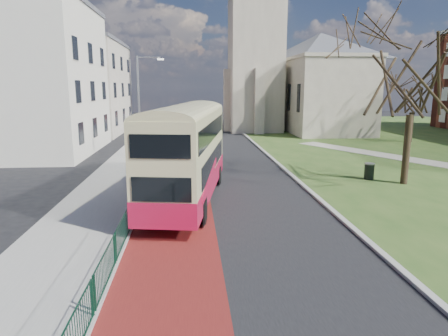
{
  "coord_description": "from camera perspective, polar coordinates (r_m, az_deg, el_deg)",
  "views": [
    {
      "loc": [
        -0.44,
        -14.5,
        5.74
      ],
      "look_at": [
        1.09,
        3.83,
        2.0
      ],
      "focal_mm": 32.0,
      "sensor_mm": 36.0,
      "label": 1
    }
  ],
  "objects": [
    {
      "name": "street_block_near",
      "position": [
        38.95,
        -25.7,
        11.52
      ],
      "size": [
        10.3,
        14.3,
        13.0
      ],
      "color": "silver",
      "rests_on": "ground"
    },
    {
      "name": "street_block_far",
      "position": [
        54.23,
        -19.62,
        10.86
      ],
      "size": [
        10.3,
        16.3,
        11.5
      ],
      "color": "#B7AD9B",
      "rests_on": "ground"
    },
    {
      "name": "litter_bin",
      "position": [
        26.65,
        20.03,
        -0.43
      ],
      "size": [
        0.84,
        0.84,
        1.02
      ],
      "rotation": [
        0.0,
        0.0,
        0.41
      ],
      "color": "black",
      "rests_on": "grass_green"
    },
    {
      "name": "gothic_church",
      "position": [
        54.59,
        9.58,
        19.12
      ],
      "size": [
        16.38,
        18.0,
        40.0
      ],
      "color": "gray",
      "rests_on": "ground"
    },
    {
      "name": "road_carriageway",
      "position": [
        35.03,
        -1.54,
        2.06
      ],
      "size": [
        9.0,
        120.0,
        0.01
      ],
      "primitive_type": "cube",
      "color": "black",
      "rests_on": "ground"
    },
    {
      "name": "kerb_east",
      "position": [
        37.52,
        5.32,
        2.74
      ],
      "size": [
        0.25,
        80.0,
        0.13
      ],
      "primitive_type": "cube",
      "color": "#999993",
      "rests_on": "ground"
    },
    {
      "name": "bus_lane",
      "position": [
        34.99,
        -5.96,
        1.99
      ],
      "size": [
        3.4,
        120.0,
        0.01
      ],
      "primitive_type": "cube",
      "color": "#591414",
      "rests_on": "ground"
    },
    {
      "name": "winter_tree_near",
      "position": [
        25.79,
        25.64,
        14.07
      ],
      "size": [
        7.62,
        7.62,
        10.61
      ],
      "rotation": [
        0.0,
        0.0,
        -0.06
      ],
      "color": "#302518",
      "rests_on": "grass_green"
    },
    {
      "name": "ground",
      "position": [
        15.6,
        -2.87,
        -10.1
      ],
      "size": [
        160.0,
        160.0,
        0.0
      ],
      "primitive_type": "plane",
      "color": "black",
      "rests_on": "ground"
    },
    {
      "name": "pedestrian_railing",
      "position": [
        19.38,
        -12.07,
        -4.29
      ],
      "size": [
        0.07,
        24.0,
        1.12
      ],
      "color": "#0C3523",
      "rests_on": "ground"
    },
    {
      "name": "kerb_west",
      "position": [
        35.06,
        -8.91,
        2.03
      ],
      "size": [
        0.25,
        120.0,
        0.13
      ],
      "primitive_type": "cube",
      "color": "#999993",
      "rests_on": "ground"
    },
    {
      "name": "streetlamp",
      "position": [
        32.76,
        -11.78,
        9.25
      ],
      "size": [
        2.13,
        0.18,
        8.0
      ],
      "color": "gray",
      "rests_on": "pavement_west"
    },
    {
      "name": "bus",
      "position": [
        20.02,
        -5.27,
        2.68
      ],
      "size": [
        4.4,
        11.55,
        4.72
      ],
      "rotation": [
        0.0,
        0.0,
        -0.16
      ],
      "color": "#B11035",
      "rests_on": "ground"
    },
    {
      "name": "winter_tree_far",
      "position": [
        46.37,
        25.52,
        10.17
      ],
      "size": [
        6.97,
        6.97,
        7.98
      ],
      "rotation": [
        0.0,
        0.0,
        0.36
      ],
      "color": "#312518",
      "rests_on": "grass_green"
    },
    {
      "name": "pavement_west",
      "position": [
        35.26,
        -12.15,
        1.96
      ],
      "size": [
        4.0,
        120.0,
        0.12
      ],
      "primitive_type": "cube",
      "color": "gray",
      "rests_on": "ground"
    }
  ]
}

